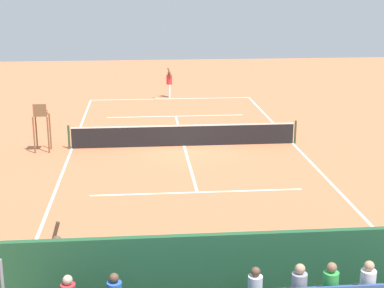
{
  "coord_description": "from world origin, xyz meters",
  "views": [
    {
      "loc": [
        1.92,
        25.34,
        7.17
      ],
      "look_at": [
        0.0,
        4.0,
        1.2
      ],
      "focal_mm": 54.8,
      "sensor_mm": 36.0,
      "label": 1
    }
  ],
  "objects_px": {
    "tennis_racket": "(156,99)",
    "line_judge": "(58,262)",
    "tennis_ball_far": "(184,108)",
    "tennis_ball_near": "(155,99)",
    "umpire_chair": "(41,122)",
    "tennis_player": "(169,82)",
    "tennis_net": "(184,135)",
    "courtside_bench": "(360,272)"
  },
  "relations": [
    {
      "from": "tennis_racket",
      "to": "line_judge",
      "type": "bearing_deg",
      "value": 82.99
    },
    {
      "from": "tennis_ball_far",
      "to": "line_judge",
      "type": "height_order",
      "value": "line_judge"
    },
    {
      "from": "tennis_ball_near",
      "to": "line_judge",
      "type": "relative_size",
      "value": 0.03
    },
    {
      "from": "tennis_ball_near",
      "to": "line_judge",
      "type": "distance_m",
      "value": 24.24
    },
    {
      "from": "tennis_player",
      "to": "tennis_racket",
      "type": "height_order",
      "value": "tennis_player"
    },
    {
      "from": "courtside_bench",
      "to": "tennis_racket",
      "type": "bearing_deg",
      "value": -80.59
    },
    {
      "from": "tennis_racket",
      "to": "tennis_ball_near",
      "type": "bearing_deg",
      "value": 39.52
    },
    {
      "from": "tennis_ball_near",
      "to": "tennis_racket",
      "type": "bearing_deg",
      "value": -140.48
    },
    {
      "from": "line_judge",
      "to": "tennis_net",
      "type": "bearing_deg",
      "value": -106.49
    },
    {
      "from": "umpire_chair",
      "to": "tennis_racket",
      "type": "relative_size",
      "value": 3.89
    },
    {
      "from": "tennis_net",
      "to": "tennis_ball_far",
      "type": "distance_m",
      "value": 8.08
    },
    {
      "from": "courtside_bench",
      "to": "tennis_ball_near",
      "type": "height_order",
      "value": "courtside_bench"
    },
    {
      "from": "tennis_net",
      "to": "line_judge",
      "type": "xyz_separation_m",
      "value": [
        3.86,
        13.05,
        0.51
      ]
    },
    {
      "from": "tennis_racket",
      "to": "line_judge",
      "type": "xyz_separation_m",
      "value": [
        2.97,
        24.13,
        1.0
      ]
    },
    {
      "from": "courtside_bench",
      "to": "tennis_player",
      "type": "bearing_deg",
      "value": -82.65
    },
    {
      "from": "tennis_net",
      "to": "courtside_bench",
      "type": "distance_m",
      "value": 13.64
    },
    {
      "from": "courtside_bench",
      "to": "tennis_ball_near",
      "type": "relative_size",
      "value": 27.27
    },
    {
      "from": "tennis_net",
      "to": "umpire_chair",
      "type": "relative_size",
      "value": 4.81
    },
    {
      "from": "tennis_player",
      "to": "tennis_racket",
      "type": "xyz_separation_m",
      "value": [
        0.84,
        0.41,
        -1.0
      ]
    },
    {
      "from": "tennis_net",
      "to": "line_judge",
      "type": "distance_m",
      "value": 13.62
    },
    {
      "from": "tennis_racket",
      "to": "tennis_ball_near",
      "type": "xyz_separation_m",
      "value": [
        0.1,
        0.09,
        0.02
      ]
    },
    {
      "from": "tennis_net",
      "to": "tennis_racket",
      "type": "height_order",
      "value": "tennis_net"
    },
    {
      "from": "courtside_bench",
      "to": "tennis_player",
      "type": "xyz_separation_m",
      "value": [
        3.2,
        -24.77,
        0.46
      ]
    },
    {
      "from": "umpire_chair",
      "to": "tennis_player",
      "type": "bearing_deg",
      "value": -117.48
    },
    {
      "from": "tennis_player",
      "to": "tennis_net",
      "type": "bearing_deg",
      "value": 90.28
    },
    {
      "from": "tennis_ball_far",
      "to": "line_judge",
      "type": "distance_m",
      "value": 21.59
    },
    {
      "from": "tennis_net",
      "to": "tennis_player",
      "type": "relative_size",
      "value": 5.35
    },
    {
      "from": "courtside_bench",
      "to": "tennis_ball_far",
      "type": "relative_size",
      "value": 27.27
    },
    {
      "from": "line_judge",
      "to": "umpire_chair",
      "type": "bearing_deg",
      "value": -79.61
    },
    {
      "from": "tennis_net",
      "to": "tennis_ball_far",
      "type": "bearing_deg",
      "value": -94.26
    },
    {
      "from": "tennis_player",
      "to": "line_judge",
      "type": "relative_size",
      "value": 1.0
    },
    {
      "from": "tennis_ball_near",
      "to": "tennis_ball_far",
      "type": "distance_m",
      "value": 3.36
    },
    {
      "from": "tennis_ball_far",
      "to": "tennis_player",
      "type": "bearing_deg",
      "value": -79.22
    },
    {
      "from": "tennis_racket",
      "to": "umpire_chair",
      "type": "bearing_deg",
      "value": 65.05
    },
    {
      "from": "tennis_player",
      "to": "tennis_ball_far",
      "type": "xyz_separation_m",
      "value": [
        -0.66,
        3.45,
        -0.98
      ]
    },
    {
      "from": "courtside_bench",
      "to": "tennis_ball_near",
      "type": "distance_m",
      "value": 24.63
    },
    {
      "from": "umpire_chair",
      "to": "tennis_player",
      "type": "height_order",
      "value": "umpire_chair"
    },
    {
      "from": "umpire_chair",
      "to": "tennis_racket",
      "type": "xyz_separation_m",
      "value": [
        -5.3,
        -11.4,
        -1.3
      ]
    },
    {
      "from": "umpire_chair",
      "to": "tennis_racket",
      "type": "distance_m",
      "value": 12.64
    },
    {
      "from": "tennis_net",
      "to": "tennis_racket",
      "type": "distance_m",
      "value": 11.13
    },
    {
      "from": "tennis_ball_near",
      "to": "tennis_ball_far",
      "type": "xyz_separation_m",
      "value": [
        -1.6,
        2.95,
        0.0
      ]
    },
    {
      "from": "courtside_bench",
      "to": "tennis_racket",
      "type": "xyz_separation_m",
      "value": [
        4.04,
        -24.35,
        -0.54
      ]
    }
  ]
}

